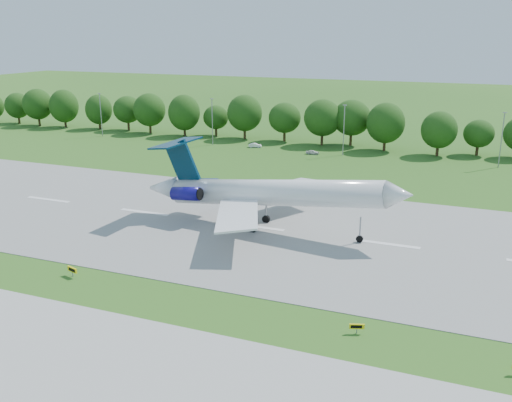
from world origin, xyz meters
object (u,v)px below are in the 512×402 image
object	(u,v)px
taxi_sign_left	(72,270)
service_vehicle_b	(313,152)
airliner	(260,191)
service_vehicle_a	(255,145)

from	to	relation	value
taxi_sign_left	service_vehicle_b	world-z (taller)	taxi_sign_left
taxi_sign_left	service_vehicle_b	bearing A→B (deg)	102.31
airliner	service_vehicle_b	xyz separation A→B (m)	(-7.71, 55.08, -5.25)
airliner	service_vehicle_b	size ratio (longest dim) A/B	13.64
airliner	service_vehicle_a	xyz separation A→B (m)	(-23.96, 57.87, -5.24)
service_vehicle_a	service_vehicle_b	xyz separation A→B (m)	(16.25, -2.79, -0.01)
taxi_sign_left	service_vehicle_b	size ratio (longest dim) A/B	0.55
airliner	taxi_sign_left	bearing A→B (deg)	-116.82
taxi_sign_left	service_vehicle_a	bearing A→B (deg)	113.61
taxi_sign_left	service_vehicle_a	distance (m)	83.88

